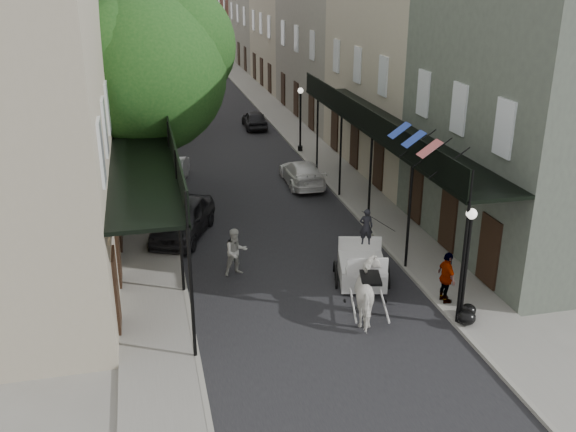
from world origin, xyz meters
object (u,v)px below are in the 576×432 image
pedestrian_sidewalk_right (447,278)px  pedestrian_sidewalk_left (127,153)px  car_left_far (159,108)px  carriage (361,248)px  car_left_mid (172,172)px  horse (370,293)px  lamppost_right_far (300,119)px  pedestrian_walking (236,252)px  car_right_near (302,173)px  lamppost_right_near (466,265)px  tree_near (154,64)px  tree_far (145,43)px  car_right_far (255,119)px  car_left_near (183,219)px  lamppost_left (170,197)px

pedestrian_sidewalk_right → pedestrian_sidewalk_left: bearing=28.7°
car_left_far → pedestrian_sidewalk_right: bearing=-90.8°
carriage → car_left_mid: bearing=128.7°
carriage → horse: bearing=-90.0°
lamppost_right_far → pedestrian_walking: lamppost_right_far is taller
pedestrian_walking → car_right_near: (4.79, 9.28, -0.26)m
lamppost_right_near → horse: bearing=158.8°
lamppost_right_far → car_left_far: bearing=124.4°
tree_near → tree_far: tree_near is taller
lamppost_right_far → horse: lamppost_right_far is taller
pedestrian_walking → car_right_far: pedestrian_walking is taller
car_left_near → horse: bearing=-35.4°
lamppost_right_near → car_left_far: 32.20m
horse → car_left_mid: (-5.12, 15.00, -0.31)m
car_right_near → lamppost_left: bearing=43.7°
tree_near → car_right_far: (6.80, 14.51, -5.88)m
lamppost_left → carriage: lamppost_left is taller
car_left_near → car_right_near: size_ratio=1.05×
pedestrian_sidewalk_right → car_left_near: size_ratio=0.39×
tree_far → car_left_mid: tree_far is taller
pedestrian_sidewalk_right → car_right_far: pedestrian_sidewalk_right is taller
carriage → pedestrian_walking: 4.42m
car_left_mid → car_right_far: (6.20, 10.69, 0.02)m
pedestrian_walking → carriage: bearing=-29.7°
pedestrian_sidewalk_left → car_right_near: pedestrian_sidewalk_left is taller
car_left_mid → car_right_far: car_right_far is taller
horse → pedestrian_sidewalk_left: size_ratio=1.43×
lamppost_right_near → car_left_mid: 17.82m
lamppost_right_far → carriage: size_ratio=1.23×
lamppost_right_far → tree_far: bearing=143.5°
car_left_near → lamppost_right_near: bearing=-27.4°
car_right_far → pedestrian_sidewalk_left: bearing=44.0°
horse → car_left_mid: horse is taller
lamppost_right_far → car_left_mid: 8.80m
lamppost_right_far → pedestrian_sidewalk_left: bearing=-174.7°
pedestrian_walking → car_right_near: 10.45m
lamppost_right_near → pedestrian_sidewalk_right: size_ratio=2.13×
car_left_far → car_left_mid: bearing=-105.4°
car_right_far → car_left_far: bearing=-34.5°
pedestrian_sidewalk_right → car_left_far: (-7.80, 29.98, -0.24)m
tree_near → pedestrian_sidewalk_right: size_ratio=5.54×
car_left_far → carriage: bearing=-93.5°
lamppost_left → car_right_far: bearing=70.3°
car_left_near → car_right_far: size_ratio=1.24×
horse → car_left_far: bearing=-66.9°
lamppost_left → car_left_mid: size_ratio=1.03×
tree_far → pedestrian_walking: 21.86m
tree_far → carriage: (6.42, -22.45, -4.67)m
carriage → car_left_mid: (-5.78, 12.27, -0.58)m
carriage → car_left_near: bearing=151.5°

